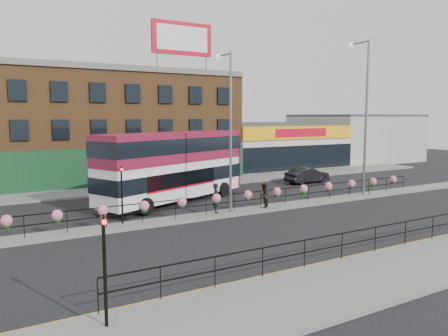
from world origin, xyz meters
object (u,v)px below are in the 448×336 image
pedestrian_b (264,196)px  double_decker_bus (174,160)px  car (307,175)px  lamp_column_west (229,118)px  lamp_column_east (364,104)px  pedestrian_a (216,198)px

pedestrian_b → double_decker_bus: bearing=-88.3°
car → lamp_column_west: bearing=116.6°
pedestrian_b → lamp_column_east: lamp_column_east is taller
pedestrian_a → lamp_column_west: lamp_column_west is taller
pedestrian_a → pedestrian_b: (3.39, -0.23, -0.12)m
lamp_column_west → pedestrian_a: bearing=-174.6°
pedestrian_b → lamp_column_west: size_ratio=0.16×
double_decker_bus → pedestrian_b: 6.87m
double_decker_bus → lamp_column_east: lamp_column_east is taller
double_decker_bus → pedestrian_b: (3.96, -5.21, -2.09)m
lamp_column_west → lamp_column_east: lamp_column_east is taller
double_decker_bus → pedestrian_a: double_decker_bus is taller
double_decker_bus → pedestrian_b: size_ratio=7.77×
double_decker_bus → lamp_column_west: size_ratio=1.27×
double_decker_bus → car: 14.52m
pedestrian_a → pedestrian_b: 3.40m
car → pedestrian_b: 12.65m
lamp_column_east → double_decker_bus: bearing=159.6°
car → pedestrian_a: 15.40m
pedestrian_a → lamp_column_west: size_ratio=0.19×
car → lamp_column_west: (-12.65, -7.19, 5.21)m
lamp_column_west → car: bearing=29.6°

